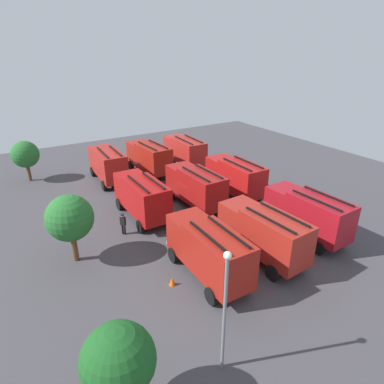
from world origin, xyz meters
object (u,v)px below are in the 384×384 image
fire_truck_1 (235,176)px  fire_truck_5 (149,157)px  traffic_cone_0 (172,281)px  fire_truck_6 (208,249)px  fire_truck_0 (307,212)px  tree_1 (70,218)px  firefighter_3 (123,223)px  fire_truck_7 (142,196)px  tree_0 (118,360)px  traffic_cone_1 (127,171)px  fire_truck_4 (195,186)px  tree_2 (25,154)px  firefighter_0 (254,178)px  fire_truck_3 (263,232)px  fire_truck_8 (108,163)px  firefighter_1 (154,155)px  firefighter_2 (154,192)px  firefighter_4 (177,169)px  traffic_cone_2 (309,214)px  fire_truck_2 (184,150)px  lamppost (225,304)px

fire_truck_1 → fire_truck_5: same height
traffic_cone_0 → fire_truck_6: bearing=-100.4°
fire_truck_0 → tree_1: 17.79m
fire_truck_5 → firefighter_3: fire_truck_5 is taller
fire_truck_7 → tree_0: tree_0 is taller
tree_0 → traffic_cone_1: 29.17m
fire_truck_4 → firefighter_3: (-1.26, 7.70, -1.11)m
tree_2 → fire_truck_7: bearing=-153.9°
fire_truck_4 → firefighter_0: fire_truck_4 is taller
fire_truck_4 → fire_truck_6: 10.54m
fire_truck_3 → fire_truck_8: size_ratio=1.00×
fire_truck_1 → fire_truck_5: 11.32m
traffic_cone_0 → traffic_cone_1: traffic_cone_1 is taller
fire_truck_4 → tree_1: tree_1 is taller
fire_truck_0 → tree_1: bearing=67.3°
fire_truck_4 → tree_0: 19.81m
firefighter_0 → firefighter_1: (13.17, 5.71, -0.05)m
fire_truck_7 → firefighter_2: 3.55m
fire_truck_1 → firefighter_4: size_ratio=4.02×
fire_truck_0 → tree_1: tree_1 is taller
fire_truck_5 → traffic_cone_0: fire_truck_5 is taller
firefighter_0 → traffic_cone_2: 8.05m
fire_truck_4 → fire_truck_8: bearing=24.1°
fire_truck_1 → fire_truck_2: same height
fire_truck_4 → firefighter_2: 4.37m
traffic_cone_2 → firefighter_1: bearing=14.0°
tree_2 → traffic_cone_0: bearing=-168.0°
fire_truck_5 → fire_truck_7: same height
firefighter_2 → traffic_cone_0: (-11.94, 4.42, -0.76)m
fire_truck_4 → tree_2: 20.01m
fire_truck_4 → firefighter_0: bearing=-85.6°
fire_truck_3 → firefighter_4: fire_truck_3 is taller
fire_truck_4 → lamppost: 17.48m
fire_truck_5 → fire_truck_2: bearing=-94.0°
fire_truck_8 → lamppost: 26.16m
fire_truck_2 → lamppost: bearing=154.8°
fire_truck_3 → tree_1: size_ratio=1.45×
firefighter_4 → tree_1: bearing=101.1°
firefighter_2 → firefighter_4: size_ratio=1.02×
fire_truck_0 → fire_truck_3: same height
fire_truck_2 → fire_truck_7: same height
firefighter_1 → firefighter_3: firefighter_3 is taller
firefighter_4 → tree_0: tree_0 is taller
fire_truck_5 → tree_2: (5.20, 12.58, 0.95)m
fire_truck_1 → fire_truck_0: bearing=179.9°
fire_truck_6 → firefighter_3: fire_truck_6 is taller
tree_2 → fire_truck_5: bearing=-112.4°
fire_truck_4 → firefighter_2: (3.05, 2.92, -1.11)m
fire_truck_1 → lamppost: (-15.45, 12.90, 1.71)m
fire_truck_3 → firefighter_3: fire_truck_3 is taller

